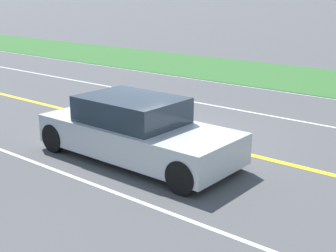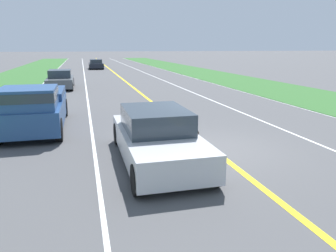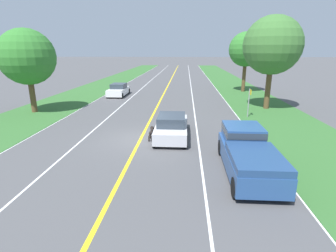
# 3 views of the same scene
# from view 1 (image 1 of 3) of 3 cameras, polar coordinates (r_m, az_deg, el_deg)

# --- Properties ---
(ground_plane) EXTENTS (400.00, 400.00, 0.00)m
(ground_plane) POSITION_cam_1_polar(r_m,az_deg,el_deg) (12.48, -0.13, -1.05)
(ground_plane) COLOR #4C4C4F
(centre_divider_line) EXTENTS (0.18, 160.00, 0.01)m
(centre_divider_line) POSITION_cam_1_polar(r_m,az_deg,el_deg) (12.48, -0.13, -1.03)
(centre_divider_line) COLOR yellow
(centre_divider_line) RESTS_ON ground
(lane_edge_line_left) EXTENTS (0.14, 160.00, 0.01)m
(lane_edge_line_left) POSITION_cam_1_polar(r_m,az_deg,el_deg) (18.26, 14.01, 4.06)
(lane_edge_line_left) COLOR white
(lane_edge_line_left) RESTS_ON ground
(lane_dash_same_dir) EXTENTS (0.10, 160.00, 0.01)m
(lane_dash_same_dir) POSITION_cam_1_polar(r_m,az_deg,el_deg) (10.18, -12.82, -5.55)
(lane_dash_same_dir) COLOR white
(lane_dash_same_dir) RESTS_ON ground
(lane_dash_oncoming) EXTENTS (0.10, 160.00, 0.01)m
(lane_dash_oncoming) POSITION_cam_1_polar(r_m,az_deg,el_deg) (15.24, 8.26, 2.01)
(lane_dash_oncoming) COLOR white
(lane_dash_oncoming) RESTS_ON ground
(grass_verge_left) EXTENTS (6.00, 160.00, 0.03)m
(grass_verge_left) POSITION_cam_1_polar(r_m,az_deg,el_deg) (20.96, 17.60, 5.35)
(grass_verge_left) COLOR #33662D
(grass_verge_left) RESTS_ON ground
(ego_car) EXTENTS (1.94, 4.72, 1.43)m
(ego_car) POSITION_cam_1_polar(r_m,az_deg,el_deg) (10.53, -3.87, -0.59)
(ego_car) COLOR silver
(ego_car) RESTS_ON ground
(dog) EXTENTS (0.28, 1.26, 0.78)m
(dog) POSITION_cam_1_polar(r_m,az_deg,el_deg) (11.82, -1.98, 0.34)
(dog) COLOR black
(dog) RESTS_ON ground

